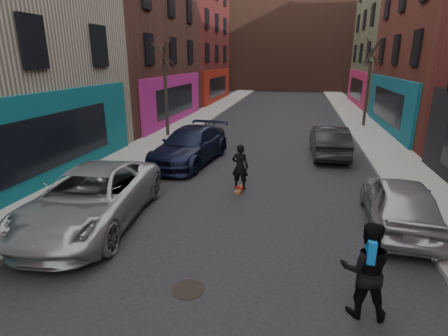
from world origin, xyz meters
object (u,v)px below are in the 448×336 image
at_px(manhole, 188,289).
at_px(parked_right_end, 329,141).
at_px(tree_left_far, 165,81).
at_px(tree_right_far, 369,76).
at_px(skateboard, 240,190).
at_px(pedestrian, 366,269).
at_px(parked_left_far, 91,197).
at_px(skateboarder, 240,167).
at_px(parked_left_end, 190,146).
at_px(parked_right_far, 400,202).

bearing_deg(manhole, parked_right_end, 72.68).
relative_size(tree_left_far, tree_right_far, 0.96).
distance_m(tree_right_far, skateboard, 16.01).
bearing_deg(parked_right_end, tree_left_far, -16.70).
relative_size(tree_right_far, skateboard, 8.50).
xyz_separation_m(tree_left_far, skateboard, (5.89, -8.21, -3.33)).
xyz_separation_m(parked_right_end, pedestrian, (-0.20, -11.62, 0.20)).
xyz_separation_m(tree_right_far, parked_left_far, (-10.30, -17.68, -2.72)).
distance_m(tree_left_far, tree_right_far, 13.78).
bearing_deg(skateboard, skateboarder, 0.00).
relative_size(tree_right_far, manhole, 9.71).
xyz_separation_m(parked_left_far, skateboarder, (3.79, 3.47, 0.12)).
distance_m(parked_left_end, pedestrian, 11.02).
xyz_separation_m(tree_right_far, skateboard, (-6.51, -14.21, -3.48)).
relative_size(parked_left_end, pedestrian, 2.90).
distance_m(tree_right_far, parked_right_end, 9.40).
xyz_separation_m(skateboard, pedestrian, (3.31, -5.88, 0.91)).
bearing_deg(tree_left_far, skateboard, -54.35).
distance_m(tree_left_far, parked_left_far, 12.14).
bearing_deg(skateboard, parked_left_far, -132.69).
bearing_deg(tree_right_far, skateboard, -114.62).
height_order(skateboard, manhole, skateboard).
distance_m(tree_right_far, pedestrian, 20.51).
height_order(parked_left_end, pedestrian, pedestrian).
xyz_separation_m(parked_right_far, manhole, (-5.03, -4.08, -0.74)).
relative_size(parked_right_far, parked_right_end, 0.96).
xyz_separation_m(parked_left_far, manhole, (3.67, -2.43, -0.80)).
relative_size(parked_left_end, parked_right_end, 1.21).
height_order(parked_left_far, manhole, parked_left_far).
xyz_separation_m(tree_left_far, parked_right_far, (10.80, -10.03, -2.63)).
distance_m(skateboarder, pedestrian, 6.75).
bearing_deg(skateboarder, skateboard, -0.00).
bearing_deg(skateboard, tree_left_far, 130.48).
xyz_separation_m(tree_left_far, parked_left_far, (2.10, -11.68, -2.57)).
bearing_deg(skateboarder, tree_left_far, -49.52).
bearing_deg(skateboard, manhole, -86.32).
relative_size(skateboarder, manhole, 2.38).
xyz_separation_m(parked_left_end, parked_right_end, (6.40, 2.51, -0.05)).
relative_size(tree_right_far, parked_right_end, 1.49).
relative_size(parked_right_far, skateboarder, 2.63).
height_order(skateboard, skateboarder, skateboarder).
xyz_separation_m(tree_left_far, manhole, (5.77, -14.10, -3.37)).
bearing_deg(tree_left_far, manhole, -67.75).
bearing_deg(skateboarder, manhole, 93.68).
height_order(skateboarder, manhole, skateboarder).
bearing_deg(skateboard, pedestrian, -55.80).
bearing_deg(tree_left_far, parked_right_far, -42.87).
relative_size(parked_right_far, manhole, 6.27).
bearing_deg(pedestrian, tree_right_far, -98.33).
distance_m(tree_right_far, parked_left_far, 20.64).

